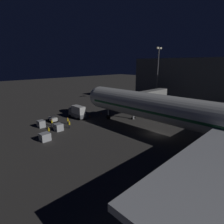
{
  "coord_description": "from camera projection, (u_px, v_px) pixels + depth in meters",
  "views": [
    {
      "loc": [
        33.48,
        19.97,
        15.1
      ],
      "look_at": [
        3.0,
        -10.96,
        3.5
      ],
      "focal_mm": 29.41,
      "sensor_mm": 36.0,
      "label": 1
    }
  ],
  "objects": [
    {
      "name": "ground_plane",
      "position": [
        157.0,
        134.0,
        40.34
      ],
      "size": [
        320.0,
        320.0,
        0.0
      ],
      "primitive_type": "plane",
      "color": "#383533"
    },
    {
      "name": "jet_bridge",
      "position": [
        144.0,
        96.0,
        52.98
      ],
      "size": [
        18.11,
        3.4,
        7.41
      ],
      "color": "#9E9E99",
      "rests_on": "ground_plane"
    },
    {
      "name": "baggage_container_mid_row",
      "position": [
        58.0,
        127.0,
        42.25
      ],
      "size": [
        1.69,
        1.79,
        1.63
      ],
      "primitive_type": "cube",
      "color": "#B7BABF",
      "rests_on": "ground_plane"
    },
    {
      "name": "baggage_container_far_row",
      "position": [
        41.0,
        124.0,
        44.44
      ],
      "size": [
        1.52,
        1.69,
        1.68
      ],
      "primitive_type": "cube",
      "color": "#B7BABF",
      "rests_on": "ground_plane"
    },
    {
      "name": "apron_floodlight_mast",
      "position": [
        158.0,
        73.0,
        65.97
      ],
      "size": [
        2.9,
        0.5,
        20.47
      ],
      "color": "#59595E",
      "rests_on": "ground_plane"
    },
    {
      "name": "ground_crew_by_tug",
      "position": [
        52.0,
        122.0,
        45.14
      ],
      "size": [
        0.4,
        0.4,
        1.76
      ],
      "color": "black",
      "rests_on": "ground_plane"
    },
    {
      "name": "baggage_tug_lead",
      "position": [
        53.0,
        119.0,
        48.49
      ],
      "size": [
        1.86,
        2.46,
        1.95
      ],
      "color": "silver",
      "rests_on": "ground_plane"
    },
    {
      "name": "ground_crew_near_nose_gear",
      "position": [
        69.0,
        124.0,
        43.66
      ],
      "size": [
        0.4,
        0.4,
        1.88
      ],
      "color": "black",
      "rests_on": "ground_plane"
    },
    {
      "name": "baggage_container_near_belt",
      "position": [
        45.0,
        137.0,
        36.73
      ],
      "size": [
        1.87,
        1.78,
        1.58
      ],
      "primitive_type": "cube",
      "color": "#B7BABF",
      "rests_on": "ground_plane"
    },
    {
      "name": "ground_crew_by_belt_loader",
      "position": [
        49.0,
        131.0,
        39.42
      ],
      "size": [
        0.4,
        0.4,
        1.8
      ],
      "color": "black",
      "rests_on": "ground_plane"
    },
    {
      "name": "traffic_cone_nose_starboard",
      "position": [
        90.0,
        116.0,
        53.2
      ],
      "size": [
        0.36,
        0.36,
        0.55
      ],
      "primitive_type": "cone",
      "color": "orange",
      "rests_on": "ground_plane"
    },
    {
      "name": "ops_van",
      "position": [
        77.0,
        112.0,
        51.67
      ],
      "size": [
        2.36,
        5.98,
        3.56
      ],
      "color": "slate",
      "rests_on": "ground_plane"
    },
    {
      "name": "traffic_cone_nose_port",
      "position": [
        101.0,
        113.0,
        56.18
      ],
      "size": [
        0.36,
        0.36,
        0.55
      ],
      "primitive_type": "cone",
      "color": "orange",
      "rests_on": "ground_plane"
    },
    {
      "name": "ground_crew_marshaller_fwd",
      "position": [
        68.0,
        121.0,
        46.62
      ],
      "size": [
        0.4,
        0.4,
        1.75
      ],
      "color": "black",
      "rests_on": "ground_plane"
    }
  ]
}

